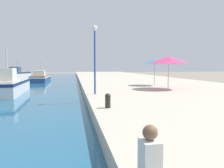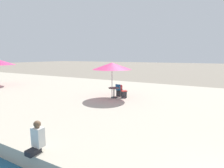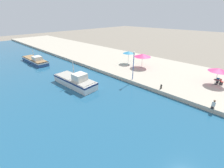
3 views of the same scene
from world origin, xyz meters
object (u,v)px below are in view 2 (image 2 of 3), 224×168
object	(u,v)px
cafe_umbrella_pink	(112,66)
cafe_chair_left	(119,92)
person_at_quay	(37,138)
cafe_table	(114,91)
cafe_chair_right	(124,93)

from	to	relation	value
cafe_umbrella_pink	cafe_chair_left	world-z (taller)	cafe_umbrella_pink
cafe_chair_left	person_at_quay	bearing A→B (deg)	-76.70
cafe_umbrella_pink	person_at_quay	distance (m)	7.92
cafe_table	cafe_chair_right	xyz separation A→B (m)	(0.44, -0.58, -0.21)
cafe_chair_left	person_at_quay	xyz separation A→B (m)	(-8.30, -1.18, 0.12)
cafe_table	cafe_chair_left	distance (m)	0.75
cafe_table	cafe_chair_left	world-z (taller)	cafe_chair_left
cafe_umbrella_pink	cafe_chair_left	bearing A→B (deg)	-16.98
cafe_chair_right	cafe_table	bearing A→B (deg)	-90.00
cafe_table	cafe_chair_right	size ratio (longest dim) A/B	0.88
cafe_umbrella_pink	cafe_table	bearing A→B (deg)	-88.08
cafe_chair_right	person_at_quay	size ratio (longest dim) A/B	0.91
cafe_chair_right	cafe_umbrella_pink	bearing A→B (deg)	-96.05
person_at_quay	cafe_umbrella_pink	bearing A→B (deg)	10.46
cafe_chair_left	cafe_chair_right	size ratio (longest dim) A/B	1.00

